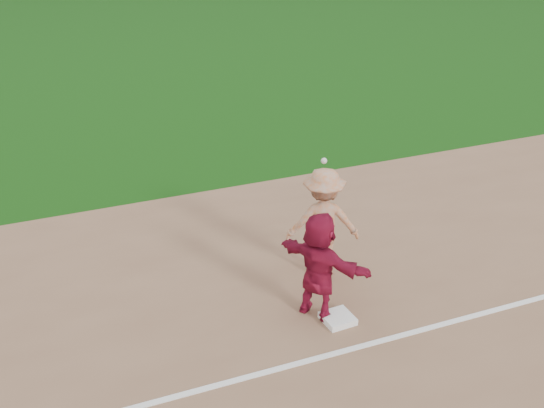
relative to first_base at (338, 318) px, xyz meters
name	(u,v)px	position (x,y,z in m)	size (l,w,h in m)	color
ground	(310,323)	(-0.39, 0.14, -0.07)	(160.00, 160.00, 0.00)	#12430C
foul_line	(335,353)	(-0.39, -0.66, -0.04)	(60.00, 0.10, 0.01)	white
first_base	(338,318)	(0.00, 0.00, 0.00)	(0.44, 0.44, 0.10)	white
base_runner	(319,266)	(-0.19, 0.29, 0.80)	(1.57, 0.50, 1.69)	maroon
first_base_play	(323,222)	(0.40, 1.37, 0.88)	(1.36, 1.24, 2.36)	#A1A1A4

